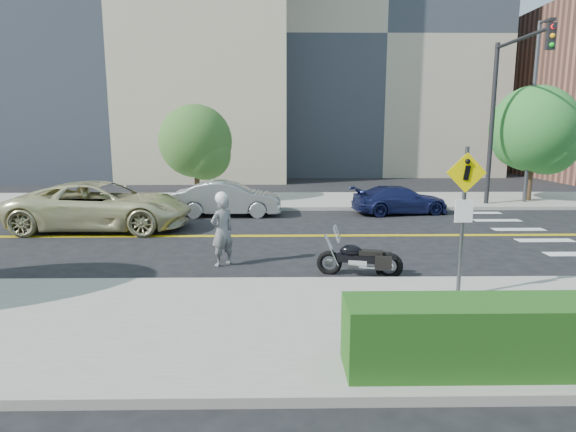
# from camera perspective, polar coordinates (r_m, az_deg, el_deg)

# --- Properties ---
(ground_plane) EXTENTS (120.00, 120.00, 0.00)m
(ground_plane) POSITION_cam_1_polar(r_m,az_deg,el_deg) (15.93, -3.09, -2.38)
(ground_plane) COLOR black
(ground_plane) RESTS_ON ground
(sidewalk_near) EXTENTS (60.00, 5.00, 0.15)m
(sidewalk_near) POSITION_cam_1_polar(r_m,az_deg,el_deg) (8.75, -4.97, -12.67)
(sidewalk_near) COLOR #9E9B91
(sidewalk_near) RESTS_ON ground_plane
(sidewalk_far) EXTENTS (60.00, 5.00, 0.15)m
(sidewalk_far) POSITION_cam_1_polar(r_m,az_deg,el_deg) (23.29, -2.41, 1.83)
(sidewalk_far) COLOR #9E9B91
(sidewalk_far) RESTS_ON ground_plane
(building_left) EXTENTS (22.00, 14.00, 25.00)m
(building_left) POSITION_cam_1_polar(r_m,az_deg,el_deg) (40.04, -17.68, 22.81)
(building_left) COLOR tan
(building_left) RESTS_ON ground_plane
(building_mid) EXTENTS (18.00, 14.00, 20.00)m
(building_mid) POSITION_cam_1_polar(r_m,az_deg,el_deg) (42.69, 9.58, 18.89)
(building_mid) COLOR #A39984
(building_mid) RESTS_ON ground_plane
(lamp_post) EXTENTS (0.16, 0.16, 8.00)m
(lamp_post) POSITION_cam_1_polar(r_m,az_deg,el_deg) (24.81, 26.91, 10.71)
(lamp_post) COLOR #4C4C51
(lamp_post) RESTS_ON sidewalk_far
(traffic_light) EXTENTS (0.28, 4.50, 7.00)m
(traffic_light) POSITION_cam_1_polar(r_m,az_deg,el_deg) (22.68, 24.14, 12.39)
(traffic_light) COLOR black
(traffic_light) RESTS_ON sidewalk_far
(pedestrian_sign) EXTENTS (0.78, 0.08, 3.00)m
(pedestrian_sign) POSITION_cam_1_polar(r_m,az_deg,el_deg) (10.01, 20.11, 0.91)
(pedestrian_sign) COLOR #4C4C51
(pedestrian_sign) RESTS_ON sidewalk_near
(motorcyclist) EXTENTS (0.78, 0.76, 1.93)m
(motorcyclist) POSITION_cam_1_polar(r_m,az_deg,el_deg) (12.42, -7.81, -1.54)
(motorcyclist) COLOR silver
(motorcyclist) RESTS_ON ground
(motorcycle) EXTENTS (2.06, 1.01, 1.20)m
(motorcycle) POSITION_cam_1_polar(r_m,az_deg,el_deg) (11.63, 8.52, -4.17)
(motorcycle) COLOR black
(motorcycle) RESTS_ON ground
(suv) EXTENTS (6.12, 2.86, 1.69)m
(suv) POSITION_cam_1_polar(r_m,az_deg,el_deg) (18.01, -21.16, 1.15)
(suv) COLOR beige
(suv) RESTS_ON ground
(parked_car_silver) EXTENTS (4.27, 1.51, 1.40)m
(parked_car_silver) POSITION_cam_1_polar(r_m,az_deg,el_deg) (19.70, -7.09, 2.06)
(parked_car_silver) COLOR #999CA0
(parked_car_silver) RESTS_ON ground
(parked_car_blue) EXTENTS (4.21, 2.27, 1.16)m
(parked_car_blue) POSITION_cam_1_polar(r_m,az_deg,el_deg) (20.56, 13.12, 1.87)
(parked_car_blue) COLOR navy
(parked_car_blue) RESTS_ON ground
(tree_far_a) EXTENTS (3.39, 3.39, 4.63)m
(tree_far_a) POSITION_cam_1_polar(r_m,az_deg,el_deg) (23.03, -10.89, 8.70)
(tree_far_a) COLOR #382619
(tree_far_a) RESTS_ON ground
(tree_far_b) EXTENTS (3.97, 3.97, 5.49)m
(tree_far_b) POSITION_cam_1_polar(r_m,az_deg,el_deg) (25.39, 27.13, 9.18)
(tree_far_b) COLOR #382619
(tree_far_b) RESTS_ON ground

